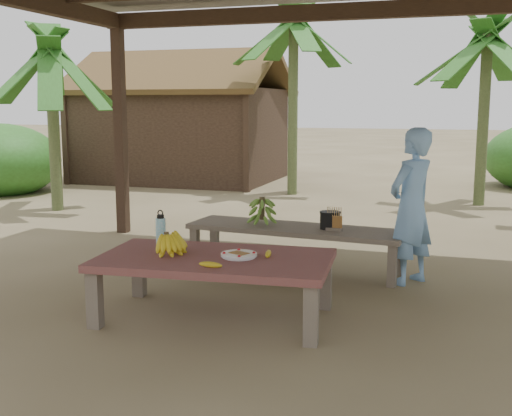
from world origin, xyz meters
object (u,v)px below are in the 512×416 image
(plate, at_px, (239,255))
(woman, at_px, (411,206))
(ripe_banana_bunch, at_px, (167,242))
(work_table, at_px, (215,264))
(bench, at_px, (295,232))
(cooking_pot, at_px, (330,221))
(water_flask, at_px, (161,231))

(plate, height_order, woman, woman)
(ripe_banana_bunch, distance_m, woman, 2.34)
(work_table, relative_size, bench, 0.84)
(ripe_banana_bunch, height_order, plate, ripe_banana_bunch)
(work_table, bearing_deg, plate, 3.36)
(plate, bearing_deg, work_table, -171.57)
(work_table, bearing_deg, bench, 76.91)
(bench, distance_m, cooking_pot, 0.38)
(work_table, height_order, bench, work_table)
(cooking_pot, xyz_separation_m, woman, (0.79, -0.13, 0.20))
(work_table, height_order, plate, plate)
(work_table, distance_m, ripe_banana_bunch, 0.44)
(water_flask, height_order, woman, woman)
(woman, bearing_deg, plate, -6.45)
(bench, relative_size, cooking_pot, 11.38)
(plate, xyz_separation_m, water_flask, (-0.76, 0.18, 0.11))
(water_flask, height_order, cooking_pot, water_flask)
(woman, bearing_deg, ripe_banana_bunch, -17.29)
(woman, bearing_deg, water_flask, -24.12)
(work_table, bearing_deg, cooking_pot, 65.26)
(plate, relative_size, water_flask, 0.92)
(ripe_banana_bunch, relative_size, water_flask, 1.01)
(cooking_pot, bearing_deg, plate, -103.75)
(ripe_banana_bunch, bearing_deg, bench, 68.91)
(bench, height_order, woman, woman)
(water_flask, bearing_deg, cooking_pot, 50.97)
(work_table, distance_m, water_flask, 0.64)
(plate, distance_m, water_flask, 0.79)
(work_table, bearing_deg, water_flask, 154.32)
(water_flask, relative_size, woman, 0.21)
(cooking_pot, bearing_deg, water_flask, -129.03)
(plate, bearing_deg, bench, 88.60)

